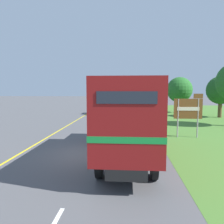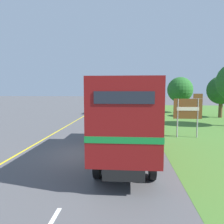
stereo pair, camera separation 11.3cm
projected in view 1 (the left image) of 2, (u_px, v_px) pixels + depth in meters
ground_plane at (93, 154)px, 10.95m from camera, size 200.00×200.00×0.00m
edge_line_yellow at (72, 123)px, 21.39m from camera, size 0.12×51.65×0.01m
centre_dash_near at (93, 153)px, 11.20m from camera, size 0.12×2.60×0.01m
centre_dash_mid_a at (106, 130)px, 17.75m from camera, size 0.12×2.60×0.01m
centre_dash_mid_b at (112, 119)px, 24.30m from camera, size 0.12×2.60×0.01m
centre_dash_far at (115, 113)px, 30.85m from camera, size 0.12×2.60×0.01m
centre_dash_farthest at (118, 109)px, 37.40m from camera, size 0.12×2.60×0.01m
horse_trailer_truck at (127, 115)px, 10.32m from camera, size 2.34×8.75×3.62m
lead_car_white at (102, 107)px, 29.30m from camera, size 1.80×4.18×1.93m
highway_sign at (189, 110)px, 14.69m from camera, size 1.88×0.09×2.97m
roadside_tree_mid at (221, 90)px, 25.33m from camera, size 3.27×3.27×4.83m
roadside_tree_far at (179, 90)px, 30.76m from camera, size 3.55×3.55×5.02m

